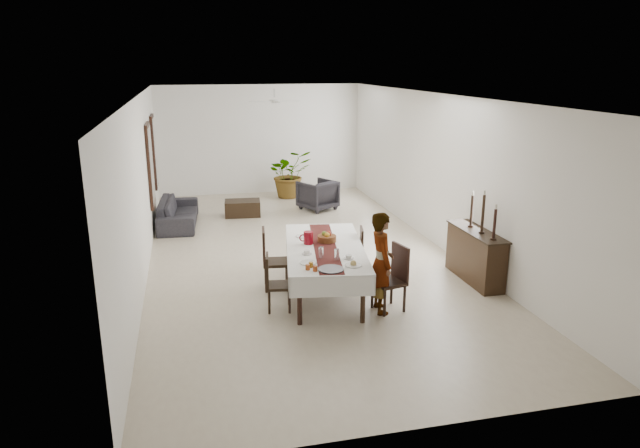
{
  "coord_description": "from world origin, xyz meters",
  "views": [
    {
      "loc": [
        -2.16,
        -10.92,
        3.8
      ],
      "look_at": [
        0.07,
        -1.47,
        1.05
      ],
      "focal_mm": 32.0,
      "sensor_mm": 36.0,
      "label": 1
    }
  ],
  "objects_px": {
    "woman": "(381,263)",
    "sideboard_body": "(475,256)",
    "dining_table_top": "(325,249)",
    "sofa": "(178,212)",
    "red_pitcher": "(308,238)"
  },
  "relations": [
    {
      "from": "dining_table_top",
      "to": "sofa",
      "type": "xyz_separation_m",
      "value": [
        -2.45,
        4.89,
        -0.47
      ]
    },
    {
      "from": "dining_table_top",
      "to": "sideboard_body",
      "type": "height_order",
      "value": "sideboard_body"
    },
    {
      "from": "woman",
      "to": "sofa",
      "type": "relative_size",
      "value": 0.75
    },
    {
      "from": "woman",
      "to": "sideboard_body",
      "type": "distance_m",
      "value": 2.29
    },
    {
      "from": "dining_table_top",
      "to": "red_pitcher",
      "type": "bearing_deg",
      "value": 149.04
    },
    {
      "from": "dining_table_top",
      "to": "red_pitcher",
      "type": "relative_size",
      "value": 12.0
    },
    {
      "from": "woman",
      "to": "sideboard_body",
      "type": "relative_size",
      "value": 1.07
    },
    {
      "from": "sofa",
      "to": "sideboard_body",
      "type": "bearing_deg",
      "value": -129.61
    },
    {
      "from": "woman",
      "to": "sideboard_body",
      "type": "bearing_deg",
      "value": -64.37
    },
    {
      "from": "dining_table_top",
      "to": "sofa",
      "type": "distance_m",
      "value": 5.49
    },
    {
      "from": "dining_table_top",
      "to": "woman",
      "type": "xyz_separation_m",
      "value": [
        0.67,
        -0.94,
        0.02
      ]
    },
    {
      "from": "woman",
      "to": "sideboard_body",
      "type": "xyz_separation_m",
      "value": [
        2.09,
        0.87,
        -0.36
      ]
    },
    {
      "from": "red_pitcher",
      "to": "sofa",
      "type": "relative_size",
      "value": 0.1
    },
    {
      "from": "woman",
      "to": "sofa",
      "type": "xyz_separation_m",
      "value": [
        -3.12,
        5.83,
        -0.49
      ]
    },
    {
      "from": "red_pitcher",
      "to": "sideboard_body",
      "type": "relative_size",
      "value": 0.14
    }
  ]
}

